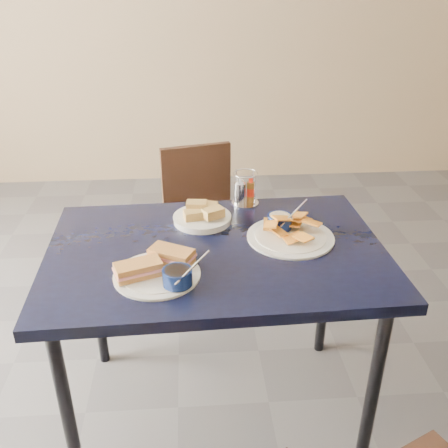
{
  "coord_description": "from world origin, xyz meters",
  "views": [
    {
      "loc": [
        -0.3,
        -1.48,
        1.61
      ],
      "look_at": [
        -0.18,
        0.04,
        0.82
      ],
      "focal_mm": 40.0,
      "sensor_mm": 36.0,
      "label": 1
    }
  ],
  "objects": [
    {
      "name": "bread_basket",
      "position": [
        -0.25,
        0.2,
        0.77
      ],
      "size": [
        0.22,
        0.22,
        0.07
      ],
      "color": "white",
      "rests_on": "dining_table"
    },
    {
      "name": "sandwich_plate",
      "position": [
        -0.4,
        -0.16,
        0.77
      ],
      "size": [
        0.3,
        0.27,
        0.12
      ],
      "color": "white",
      "rests_on": "dining_table"
    },
    {
      "name": "ground",
      "position": [
        0.0,
        0.0,
        0.0
      ],
      "size": [
        6.0,
        6.0,
        0.0
      ],
      "primitive_type": "plane",
      "color": "#4D4C51",
      "rests_on": "ground"
    },
    {
      "name": "condiment_caddy",
      "position": [
        -0.08,
        0.35,
        0.81
      ],
      "size": [
        0.11,
        0.11,
        0.14
      ],
      "color": "silver",
      "rests_on": "dining_table"
    },
    {
      "name": "chair_far",
      "position": [
        -0.22,
        0.9,
        0.45
      ],
      "size": [
        0.45,
        0.44,
        0.79
      ],
      "color": "black",
      "rests_on": "ground"
    },
    {
      "name": "dining_table",
      "position": [
        -0.21,
        0.0,
        0.68
      ],
      "size": [
        1.17,
        0.8,
        0.75
      ],
      "color": "black",
      "rests_on": "ground"
    },
    {
      "name": "plantain_plate",
      "position": [
        0.05,
        0.07,
        0.77
      ],
      "size": [
        0.31,
        0.31,
        0.12
      ],
      "color": "white",
      "rests_on": "dining_table"
    }
  ]
}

